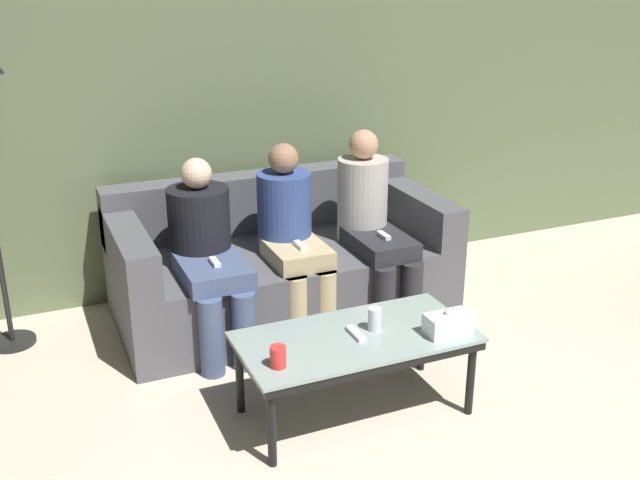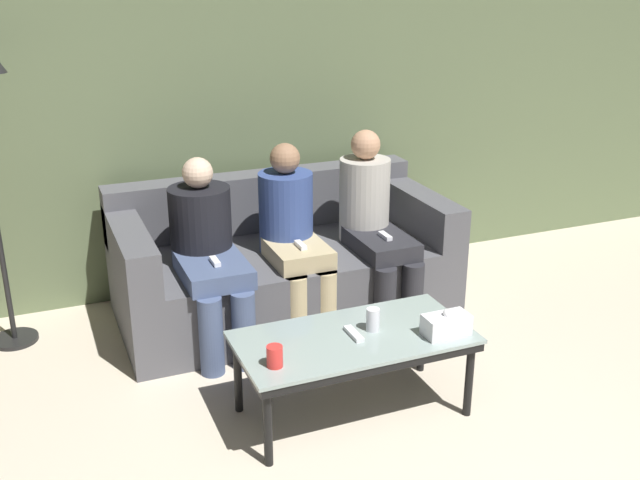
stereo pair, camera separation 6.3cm
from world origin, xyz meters
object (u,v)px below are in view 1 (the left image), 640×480
at_px(seated_person_left_end, 206,248).
at_px(seated_person_mid_right, 372,221).
at_px(couch, 280,265).
at_px(seated_person_mid_left, 291,232).
at_px(cup_near_right, 278,357).
at_px(tissue_box, 448,324).
at_px(game_remote, 356,333).
at_px(cup_near_left, 375,319).
at_px(coffee_table, 356,343).

distance_m(seated_person_left_end, seated_person_mid_right, 1.03).
relative_size(couch, seated_person_mid_left, 1.83).
xyz_separation_m(couch, cup_near_right, (-0.50, -1.35, 0.17)).
xyz_separation_m(couch, seated_person_left_end, (-0.52, -0.23, 0.28)).
xyz_separation_m(couch, seated_person_mid_right, (0.52, -0.23, 0.30)).
xyz_separation_m(tissue_box, seated_person_mid_right, (0.17, 1.14, 0.13)).
bearing_deg(seated_person_mid_left, couch, 90.00).
relative_size(couch, cup_near_right, 20.52).
xyz_separation_m(tissue_box, game_remote, (-0.41, 0.15, -0.04)).
bearing_deg(seated_person_mid_left, seated_person_mid_right, -2.66).
distance_m(tissue_box, seated_person_mid_left, 1.22).
bearing_deg(seated_person_left_end, game_remote, -65.71).
bearing_deg(tissue_box, game_remote, 159.46).
height_order(couch, tissue_box, couch).
distance_m(game_remote, seated_person_left_end, 1.10).
distance_m(couch, seated_person_mid_left, 0.35).
relative_size(cup_near_left, game_remote, 0.75).
relative_size(coffee_table, game_remote, 7.46).
bearing_deg(cup_near_right, tissue_box, -1.82).
xyz_separation_m(game_remote, seated_person_mid_left, (0.07, 1.01, 0.16)).
bearing_deg(coffee_table, couch, 86.83).
distance_m(coffee_table, seated_person_mid_right, 1.17).
bearing_deg(seated_person_mid_left, cup_near_right, -113.88).
xyz_separation_m(seated_person_left_end, seated_person_mid_left, (0.52, 0.02, 0.01)).
distance_m(couch, seated_person_mid_right, 0.64).
xyz_separation_m(cup_near_left, game_remote, (-0.11, -0.02, -0.05)).
relative_size(couch, seated_person_mid_right, 1.77).
relative_size(couch, tissue_box, 9.11).
relative_size(coffee_table, cup_near_left, 9.91).
bearing_deg(seated_person_mid_right, cup_near_right, -132.43).
distance_m(couch, seated_person_left_end, 0.63).
bearing_deg(seated_person_mid_right, couch, 155.87).
distance_m(tissue_box, seated_person_left_end, 1.43).
bearing_deg(seated_person_left_end, cup_near_right, -89.46).
bearing_deg(game_remote, seated_person_mid_left, 86.18).
height_order(couch, seated_person_mid_left, seated_person_mid_left).
height_order(coffee_table, seated_person_left_end, seated_person_left_end).
bearing_deg(coffee_table, tissue_box, -20.54).
distance_m(cup_near_left, seated_person_left_end, 1.13).
bearing_deg(cup_near_right, couch, 69.46).
bearing_deg(seated_person_left_end, tissue_box, -53.19).
height_order(cup_near_right, seated_person_mid_right, seated_person_mid_right).
bearing_deg(seated_person_left_end, coffee_table, -65.71).
height_order(couch, cup_near_left, couch).
bearing_deg(cup_near_right, cup_near_left, 14.65).
height_order(tissue_box, game_remote, tissue_box).
bearing_deg(couch, cup_near_right, -110.54).
bearing_deg(cup_near_left, game_remote, -171.68).
distance_m(couch, tissue_box, 1.43).
distance_m(tissue_box, game_remote, 0.44).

